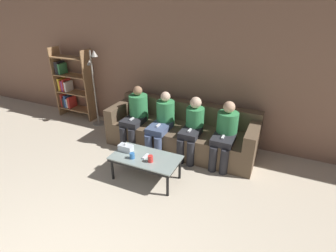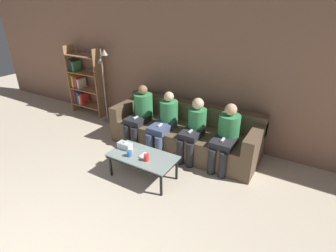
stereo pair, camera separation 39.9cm
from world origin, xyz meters
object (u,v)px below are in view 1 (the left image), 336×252
Objects in this scene: tissue_box at (126,148)px; standing_lamp at (94,81)px; seated_person_mid_left at (162,121)px; couch at (182,132)px; cup_near_left at (150,159)px; coffee_table at (146,159)px; bookshelf at (70,86)px; seated_person_right_end at (225,132)px; cup_near_right at (132,156)px; game_remote at (146,156)px; seated_person_mid_right at (192,127)px; seated_person_left_end at (136,114)px.

standing_lamp is (-1.56, 1.28, 0.54)m from tissue_box.
seated_person_mid_left is at bearing -12.91° from standing_lamp.
cup_near_left is (0.01, -1.23, 0.15)m from couch.
coffee_table is 0.65× the size of bookshelf.
couch is 1.24m from cup_near_left.
seated_person_right_end is at bearing -13.90° from couch.
tissue_box reaches higher than cup_near_right.
seated_person_right_end is at bearing 44.70° from coffee_table.
bookshelf is at bearing 148.82° from cup_near_right.
cup_near_right is at bearing -39.03° from standing_lamp.
seated_person_mid_right is (0.39, 0.93, 0.16)m from game_remote.
game_remote is at bearing -79.79° from seated_person_mid_left.
standing_lamp reaches higher than game_remote.
seated_person_mid_right is at bearing 67.05° from game_remote.
cup_near_right is 0.20m from game_remote.
seated_person_left_end reaches higher than cup_near_right.
tissue_box is 0.91m from seated_person_mid_left.
couch is at bearing 40.42° from seated_person_mid_left.
couch is at bearing 166.10° from seated_person_right_end.
tissue_box is 0.21× the size of seated_person_mid_left.
tissue_box is 0.21× the size of seated_person_mid_right.
seated_person_left_end is (-0.83, -0.20, 0.30)m from couch.
seated_person_right_end is (1.67, -0.00, -0.02)m from seated_person_left_end.
tissue_box reaches higher than cup_near_left.
cup_near_right is at bearing -143.95° from coffee_table.
coffee_table is at bearing -79.79° from seated_person_mid_left.
standing_lamp is 1.31m from seated_person_left_end.
seated_person_mid_left is at bearing 100.21° from game_remote.
tissue_box is 2.79m from bookshelf.
game_remote is (0.36, -0.03, -0.04)m from tissue_box.
seated_person_right_end is at bearing -7.90° from bookshelf.
coffee_table is 0.21m from cup_near_right.
seated_person_mid_left is 1.01× the size of seated_person_mid_right.
bookshelf is (-2.59, 1.57, 0.30)m from cup_near_right.
seated_person_mid_right is (0.26, 1.01, 0.12)m from cup_near_left.
couch is 2.63× the size of coffee_table.
bookshelf is 1.49× the size of seated_person_mid_right.
standing_lamp is at bearing 140.97° from cup_near_right.
coffee_table is 0.18m from cup_near_left.
couch is at bearing 66.91° from tissue_box.
couch is 30.39× the size of cup_near_right.
game_remote is at bearing 0.00° from coffee_table.
coffee_table is at bearing -27.85° from bookshelf.
seated_person_mid_left reaches higher than coffee_table.
bookshelf is at bearing 152.15° from game_remote.
bookshelf reaches higher than coffee_table.
game_remote is at bearing 36.05° from cup_near_right.
seated_person_left_end is 1.11m from seated_person_mid_right.
couch is 0.91m from seated_person_left_end.
tissue_box is at bearing -130.03° from seated_person_mid_right.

